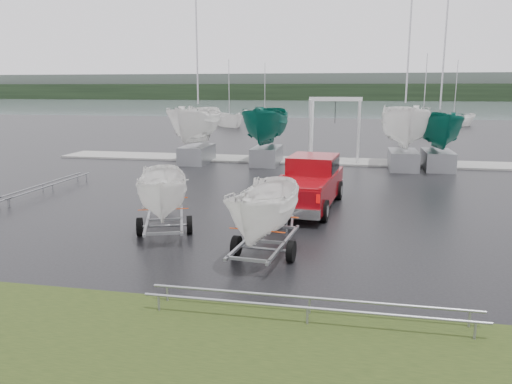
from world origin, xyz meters
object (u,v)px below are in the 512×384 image
at_px(boat_hoist, 335,120).
at_px(trailer_parked, 162,155).
at_px(trailer_hitched, 266,166).
at_px(pickup_truck, 310,181).

bearing_deg(boat_hoist, trailer_parked, -105.36).
relative_size(trailer_parked, boat_hoist, 1.17).
relative_size(trailer_hitched, trailer_parked, 1.00).
height_order(pickup_truck, trailer_hitched, trailer_hitched).
xyz_separation_m(pickup_truck, trailer_parked, (-4.31, -4.76, 1.58)).
distance_m(pickup_truck, trailer_hitched, 6.66).
distance_m(pickup_truck, boat_hoist, 12.54).
bearing_deg(boat_hoist, trailer_hitched, -93.19).
height_order(trailer_hitched, boat_hoist, trailer_hitched).
bearing_deg(trailer_parked, pickup_truck, 28.02).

